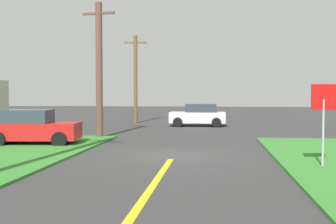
{
  "coord_description": "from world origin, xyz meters",
  "views": [
    {
      "loc": [
        1.57,
        -15.33,
        2.34
      ],
      "look_at": [
        -0.78,
        4.85,
        1.44
      ],
      "focal_mm": 43.45,
      "sensor_mm": 36.0,
      "label": 1
    }
  ],
  "objects": [
    {
      "name": "utility_pole_far",
      "position": [
        -4.79,
        16.78,
        3.62
      ],
      "size": [
        1.8,
        0.3,
        7.0
      ],
      "color": "brown",
      "rests_on": "ground"
    },
    {
      "name": "car_approaching_junction",
      "position": [
        0.35,
        14.21,
        0.8
      ],
      "size": [
        4.03,
        2.13,
        1.62
      ],
      "rotation": [
        0.0,
        0.0,
        3.15
      ],
      "color": "silver",
      "rests_on": "ground"
    },
    {
      "name": "stop_sign",
      "position": [
        4.92,
        -2.22,
        1.88
      ],
      "size": [
        0.79,
        0.2,
        2.65
      ],
      "rotation": [
        0.0,
        0.0,
        3.34
      ],
      "color": "#9EA0A8",
      "rests_on": "ground"
    },
    {
      "name": "utility_pole_mid",
      "position": [
        -4.57,
        5.73,
        3.67
      ],
      "size": [
        1.8,
        0.38,
        7.17
      ],
      "color": "brown",
      "rests_on": "ground"
    },
    {
      "name": "ground_plane",
      "position": [
        0.0,
        0.0,
        0.0
      ],
      "size": [
        120.0,
        120.0,
        0.0
      ],
      "primitive_type": "plane",
      "color": "#343434"
    },
    {
      "name": "lane_stripe_center",
      "position": [
        0.0,
        -8.0,
        0.01
      ],
      "size": [
        0.2,
        14.0,
        0.01
      ],
      "primitive_type": "cube",
      "color": "yellow",
      "rests_on": "ground"
    },
    {
      "name": "parked_car_near_building",
      "position": [
        -6.75,
        2.41,
        0.8
      ],
      "size": [
        4.14,
        2.27,
        1.62
      ],
      "rotation": [
        0.0,
        0.0,
        0.11
      ],
      "color": "red",
      "rests_on": "ground"
    }
  ]
}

